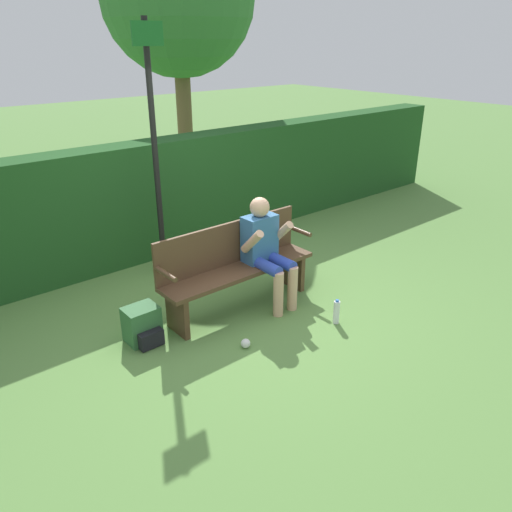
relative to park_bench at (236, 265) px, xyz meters
The scene contains 8 objects.
ground_plane 0.51m from the park_bench, 90.00° to the right, with size 40.00×40.00×0.00m, color #5B8942.
hedge_back 1.93m from the park_bench, 90.00° to the left, with size 12.00×0.45×1.55m.
park_bench is the anchor object (origin of this frame).
person_seated 0.39m from the park_bench, 22.93° to the right, with size 0.51×0.60×1.21m.
backpack 1.19m from the park_bench, behind, with size 0.33×0.35×0.37m.
water_bottle 1.19m from the park_bench, 59.41° to the right, with size 0.07×0.07×0.28m.
signpost 1.75m from the park_bench, 97.22° to the left, with size 0.37×0.09×2.99m.
litter_crumple 0.96m from the park_bench, 121.69° to the right, with size 0.09×0.09×0.09m.
Camera 1 is at (-3.00, -3.86, 2.79)m, focal length 35.00 mm.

